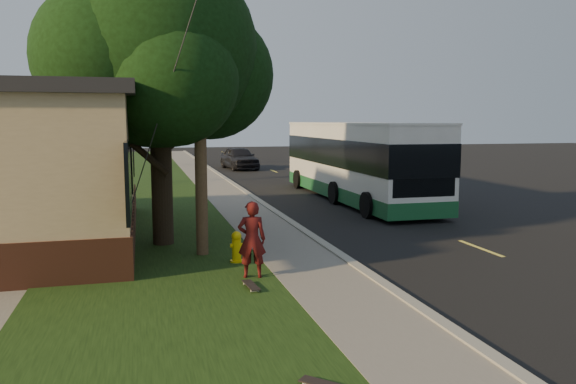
% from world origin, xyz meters
% --- Properties ---
extents(ground, '(120.00, 120.00, 0.00)m').
position_xyz_m(ground, '(0.00, 0.00, 0.00)').
color(ground, black).
rests_on(ground, ground).
extents(road, '(8.00, 80.00, 0.01)m').
position_xyz_m(road, '(4.00, 10.00, 0.01)').
color(road, black).
rests_on(road, ground).
extents(curb, '(0.25, 80.00, 0.12)m').
position_xyz_m(curb, '(0.00, 10.00, 0.06)').
color(curb, gray).
rests_on(curb, ground).
extents(sidewalk, '(2.00, 80.00, 0.08)m').
position_xyz_m(sidewalk, '(-1.00, 10.00, 0.04)').
color(sidewalk, slate).
rests_on(sidewalk, ground).
extents(grass_verge, '(5.00, 80.00, 0.07)m').
position_xyz_m(grass_verge, '(-4.50, 10.00, 0.04)').
color(grass_verge, black).
rests_on(grass_verge, ground).
extents(fire_hydrant, '(0.32, 0.32, 0.74)m').
position_xyz_m(fire_hydrant, '(-2.60, 0.00, 0.43)').
color(fire_hydrant, '#DFBC0B').
rests_on(fire_hydrant, grass_verge).
extents(utility_pole, '(2.86, 3.21, 9.07)m').
position_xyz_m(utility_pole, '(-3.31, 0.99, 4.63)').
color(utility_pole, '#473321').
rests_on(utility_pole, ground).
extents(leafy_tree, '(6.30, 6.00, 7.80)m').
position_xyz_m(leafy_tree, '(-4.17, 2.65, 5.17)').
color(leafy_tree, black).
rests_on(leafy_tree, grass_verge).
extents(bare_tree_near, '(1.38, 1.21, 4.31)m').
position_xyz_m(bare_tree_near, '(-3.50, 18.00, 2.15)').
color(bare_tree_near, black).
rests_on(bare_tree_near, grass_verge).
extents(bare_tree_far, '(1.38, 1.21, 4.03)m').
position_xyz_m(bare_tree_far, '(-3.00, 30.00, 2.00)').
color(bare_tree_far, black).
rests_on(bare_tree_far, grass_verge).
extents(traffic_signal, '(0.18, 0.22, 5.50)m').
position_xyz_m(traffic_signal, '(0.50, 34.00, 3.16)').
color(traffic_signal, '#2D2D30').
rests_on(traffic_signal, ground).
extents(transit_bus, '(2.84, 12.29, 3.32)m').
position_xyz_m(transit_bus, '(4.20, 9.62, 1.77)').
color(transit_bus, silver).
rests_on(transit_bus, ground).
extents(skateboarder, '(0.66, 0.50, 1.65)m').
position_xyz_m(skateboarder, '(-2.50, -1.38, 0.89)').
color(skateboarder, '#4F100F').
rests_on(skateboarder, grass_verge).
extents(skateboard_main, '(0.26, 0.77, 0.07)m').
position_xyz_m(skateboard_main, '(-2.67, -2.16, 0.12)').
color(skateboard_main, black).
rests_on(skateboard_main, grass_verge).
extents(dumpster, '(1.93, 1.70, 1.44)m').
position_xyz_m(dumpster, '(-8.36, 4.19, 0.76)').
color(dumpster, black).
rests_on(dumpster, building_lot).
extents(distant_car, '(2.39, 4.88, 1.60)m').
position_xyz_m(distant_car, '(2.02, 26.24, 0.80)').
color(distant_car, black).
rests_on(distant_car, ground).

